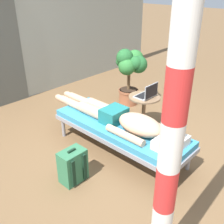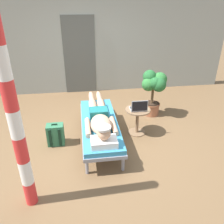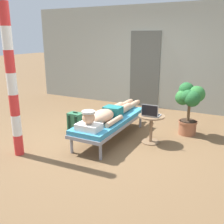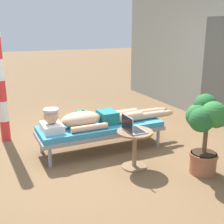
{
  "view_description": "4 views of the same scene",
  "coord_description": "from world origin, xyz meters",
  "px_view_note": "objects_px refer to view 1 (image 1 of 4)",
  "views": [
    {
      "loc": [
        -2.31,
        -2.0,
        2.12
      ],
      "look_at": [
        0.04,
        0.19,
        0.5
      ],
      "focal_mm": 42.51,
      "sensor_mm": 36.0,
      "label": 1
    },
    {
      "loc": [
        -0.32,
        -3.66,
        2.46
      ],
      "look_at": [
        0.18,
        -0.17,
        0.66
      ],
      "focal_mm": 36.82,
      "sensor_mm": 36.0,
      "label": 2
    },
    {
      "loc": [
        2.14,
        -4.16,
        1.91
      ],
      "look_at": [
        0.07,
        -0.15,
        0.58
      ],
      "focal_mm": 41.57,
      "sensor_mm": 36.0,
      "label": 3
    },
    {
      "loc": [
        3.93,
        -1.66,
        1.86
      ],
      "look_at": [
        -0.22,
        0.25,
        0.53
      ],
      "focal_mm": 47.15,
      "sensor_mm": 36.0,
      "label": 4
    }
  ],
  "objects_px": {
    "potted_plant": "(130,69)",
    "backpack": "(73,166)",
    "lounge_chair": "(120,129)",
    "person_reclining": "(125,120)",
    "side_table": "(144,106)",
    "laptop": "(147,94)",
    "porch_post": "(171,146)"
  },
  "relations": [
    {
      "from": "backpack",
      "to": "lounge_chair",
      "type": "bearing_deg",
      "value": -0.78
    },
    {
      "from": "laptop",
      "to": "backpack",
      "type": "relative_size",
      "value": 0.73
    },
    {
      "from": "person_reclining",
      "to": "laptop",
      "type": "height_order",
      "value": "laptop"
    },
    {
      "from": "porch_post",
      "to": "lounge_chair",
      "type": "bearing_deg",
      "value": 51.85
    },
    {
      "from": "backpack",
      "to": "potted_plant",
      "type": "xyz_separation_m",
      "value": [
        2.08,
        0.88,
        0.48
      ]
    },
    {
      "from": "side_table",
      "to": "laptop",
      "type": "relative_size",
      "value": 1.69
    },
    {
      "from": "lounge_chair",
      "to": "porch_post",
      "type": "distance_m",
      "value": 1.88
    },
    {
      "from": "person_reclining",
      "to": "side_table",
      "type": "bearing_deg",
      "value": 19.27
    },
    {
      "from": "side_table",
      "to": "laptop",
      "type": "height_order",
      "value": "laptop"
    },
    {
      "from": "lounge_chair",
      "to": "side_table",
      "type": "xyz_separation_m",
      "value": [
        0.75,
        0.18,
        0.01
      ]
    },
    {
      "from": "potted_plant",
      "to": "backpack",
      "type": "bearing_deg",
      "value": -157.18
    },
    {
      "from": "laptop",
      "to": "porch_post",
      "type": "xyz_separation_m",
      "value": [
        -1.79,
        -1.44,
        0.61
      ]
    },
    {
      "from": "person_reclining",
      "to": "lounge_chair",
      "type": "bearing_deg",
      "value": 90.0
    },
    {
      "from": "person_reclining",
      "to": "potted_plant",
      "type": "height_order",
      "value": "potted_plant"
    },
    {
      "from": "potted_plant",
      "to": "person_reclining",
      "type": "bearing_deg",
      "value": -142.63
    },
    {
      "from": "backpack",
      "to": "side_table",
      "type": "bearing_deg",
      "value": 6.05
    },
    {
      "from": "lounge_chair",
      "to": "laptop",
      "type": "xyz_separation_m",
      "value": [
        0.75,
        0.13,
        0.24
      ]
    },
    {
      "from": "lounge_chair",
      "to": "person_reclining",
      "type": "relative_size",
      "value": 0.9
    },
    {
      "from": "lounge_chair",
      "to": "side_table",
      "type": "distance_m",
      "value": 0.78
    },
    {
      "from": "side_table",
      "to": "backpack",
      "type": "height_order",
      "value": "side_table"
    },
    {
      "from": "backpack",
      "to": "porch_post",
      "type": "height_order",
      "value": "porch_post"
    },
    {
      "from": "lounge_chair",
      "to": "person_reclining",
      "type": "bearing_deg",
      "value": -90.0
    },
    {
      "from": "side_table",
      "to": "backpack",
      "type": "distance_m",
      "value": 1.58
    },
    {
      "from": "person_reclining",
      "to": "potted_plant",
      "type": "relative_size",
      "value": 2.08
    },
    {
      "from": "laptop",
      "to": "person_reclining",
      "type": "bearing_deg",
      "value": -164.26
    },
    {
      "from": "lounge_chair",
      "to": "potted_plant",
      "type": "relative_size",
      "value": 1.86
    },
    {
      "from": "lounge_chair",
      "to": "potted_plant",
      "type": "distance_m",
      "value": 1.59
    },
    {
      "from": "laptop",
      "to": "potted_plant",
      "type": "relative_size",
      "value": 0.3
    },
    {
      "from": "potted_plant",
      "to": "porch_post",
      "type": "bearing_deg",
      "value": -136.36
    },
    {
      "from": "laptop",
      "to": "potted_plant",
      "type": "distance_m",
      "value": 0.93
    },
    {
      "from": "side_table",
      "to": "porch_post",
      "type": "bearing_deg",
      "value": -140.16
    },
    {
      "from": "person_reclining",
      "to": "porch_post",
      "type": "bearing_deg",
      "value": -130.08
    }
  ]
}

